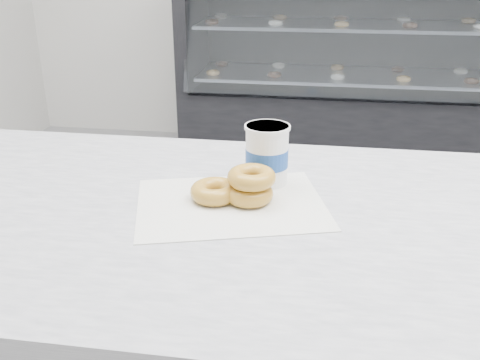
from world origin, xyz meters
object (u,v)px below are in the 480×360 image
object	(u,v)px
donut_stack	(250,185)
donut_single	(215,191)
display_case	(367,89)
coffee_cup	(267,154)

from	to	relation	value
donut_stack	donut_single	bearing A→B (deg)	-177.41
display_case	coffee_cup	bearing A→B (deg)	-98.73
donut_single	donut_stack	bearing A→B (deg)	2.59
donut_stack	display_case	bearing A→B (deg)	81.16
donut_single	coffee_cup	bearing A→B (deg)	48.24
display_case	coffee_cup	world-z (taller)	display_case
donut_stack	coffee_cup	world-z (taller)	coffee_cup
display_case	donut_single	distance (m)	2.76
donut_stack	coffee_cup	size ratio (longest dim) A/B	1.02
display_case	donut_single	world-z (taller)	display_case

